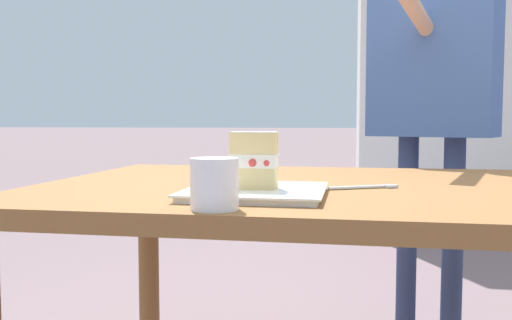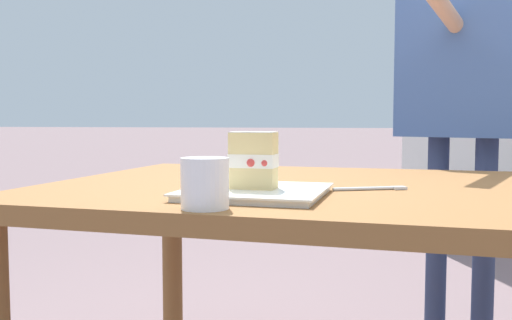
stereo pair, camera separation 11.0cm
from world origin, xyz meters
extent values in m
cylinder|color=brown|center=(0.70, -0.43, 0.35)|extent=(0.07, 0.07, 0.70)
cube|color=brown|center=(0.00, 0.00, 0.72)|extent=(1.51, 0.98, 0.04)
cube|color=white|center=(0.19, 0.25, 0.75)|extent=(0.27, 0.27, 0.01)
cube|color=white|center=(0.19, 0.25, 0.75)|extent=(0.28, 0.28, 0.00)
cube|color=#E0C17A|center=(0.20, 0.26, 0.78)|extent=(0.09, 0.05, 0.04)
cube|color=white|center=(0.20, 0.26, 0.81)|extent=(0.09, 0.05, 0.03)
sphere|color=red|center=(0.19, 0.23, 0.81)|extent=(0.02, 0.02, 0.02)
sphere|color=red|center=(0.19, 0.28, 0.81)|extent=(0.02, 0.02, 0.02)
sphere|color=red|center=(0.17, 0.28, 0.81)|extent=(0.01, 0.01, 0.01)
sphere|color=red|center=(0.19, 0.28, 0.81)|extent=(0.01, 0.01, 0.01)
cube|color=#E0C17A|center=(0.20, 0.26, 0.85)|extent=(0.09, 0.05, 0.04)
cube|color=white|center=(0.20, 0.26, 0.87)|extent=(0.09, 0.05, 0.00)
cylinder|color=silver|center=(-0.01, 0.10, 0.74)|extent=(0.13, 0.07, 0.01)
cube|color=silver|center=(-0.09, 0.06, 0.74)|extent=(0.04, 0.03, 0.01)
cylinder|color=white|center=(0.23, 0.43, 0.78)|extent=(0.08, 0.08, 0.09)
cylinder|color=black|center=(0.23, 0.43, 0.82)|extent=(0.07, 0.07, 0.00)
cylinder|color=navy|center=(-0.22, -0.82, 0.42)|extent=(0.08, 0.08, 0.84)
cylinder|color=navy|center=(-0.37, -0.75, 0.42)|extent=(0.08, 0.08, 0.84)
cube|color=#42609E|center=(-0.29, -0.79, 1.13)|extent=(0.49, 0.37, 0.59)
cylinder|color=#DBA884|center=(-0.19, -0.57, 1.28)|extent=(0.25, 0.46, 0.22)
camera|label=1|loc=(0.00, 1.33, 0.89)|focal=37.92mm
camera|label=2|loc=(-0.11, 1.31, 0.89)|focal=37.92mm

